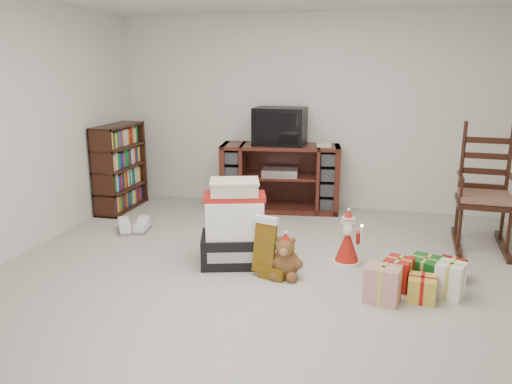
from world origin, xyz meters
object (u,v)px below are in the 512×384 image
(gift_pile, at_px, (235,228))
(mrs_claus_figurine, at_px, (247,225))
(teddy_bear, at_px, (286,260))
(sneaker_pair, at_px, (133,227))
(bookshelf, at_px, (120,169))
(rocking_chair, at_px, (483,203))
(tv_stand, at_px, (280,177))
(crt_television, at_px, (280,126))
(red_suitcase, at_px, (231,235))
(gift_cluster, at_px, (422,278))
(santa_figurine, at_px, (347,243))

(gift_pile, xyz_separation_m, mrs_claus_figurine, (-0.03, 0.55, -0.14))
(teddy_bear, xyz_separation_m, sneaker_pair, (-1.92, 0.82, -0.11))
(gift_pile, distance_m, mrs_claus_figurine, 0.57)
(bookshelf, distance_m, rocking_chair, 4.37)
(tv_stand, relative_size, teddy_bear, 4.19)
(bookshelf, height_order, crt_television, crt_television)
(sneaker_pair, bearing_deg, tv_stand, 17.57)
(teddy_bear, distance_m, crt_television, 2.38)
(rocking_chair, bearing_deg, tv_stand, 164.41)
(tv_stand, relative_size, red_suitcase, 2.90)
(gift_pile, xyz_separation_m, gift_cluster, (1.70, -0.21, -0.23))
(santa_figurine, height_order, mrs_claus_figurine, mrs_claus_figurine)
(rocking_chair, relative_size, gift_cluster, 1.39)
(santa_figurine, height_order, crt_television, crt_television)
(bookshelf, xyz_separation_m, gift_pile, (1.98, -1.45, -0.19))
(teddy_bear, xyz_separation_m, santa_figurine, (0.52, 0.44, 0.04))
(sneaker_pair, bearing_deg, mrs_claus_figurine, -26.86)
(tv_stand, relative_size, bookshelf, 1.41)
(bookshelf, xyz_separation_m, teddy_bear, (2.51, -1.66, -0.37))
(gift_cluster, bearing_deg, tv_stand, 127.71)
(red_suitcase, height_order, mrs_claus_figurine, mrs_claus_figurine)
(teddy_bear, xyz_separation_m, gift_cluster, (1.17, -0.01, -0.05))
(gift_cluster, distance_m, crt_television, 2.88)
(gift_pile, distance_m, gift_cluster, 1.73)
(red_suitcase, distance_m, santa_figurine, 1.13)
(gift_pile, height_order, mrs_claus_figurine, gift_pile)
(rocking_chair, xyz_separation_m, sneaker_pair, (-3.76, -0.49, -0.40))
(teddy_bear, xyz_separation_m, crt_television, (-0.49, 2.14, 0.93))
(gift_pile, height_order, santa_figurine, gift_pile)
(tv_stand, xyz_separation_m, bookshelf, (-2.04, -0.46, 0.10))
(mrs_claus_figurine, distance_m, crt_television, 1.64)
(sneaker_pair, distance_m, gift_cluster, 3.20)
(bookshelf, height_order, sneaker_pair, bookshelf)
(gift_pile, bearing_deg, crt_television, 72.15)
(tv_stand, bearing_deg, gift_pile, -99.46)
(gift_cluster, bearing_deg, bookshelf, 155.66)
(rocking_chair, xyz_separation_m, red_suitcase, (-2.45, -0.98, -0.22))
(sneaker_pair, bearing_deg, crt_television, 18.23)
(bookshelf, xyz_separation_m, crt_television, (2.03, 0.48, 0.56))
(gift_cluster, height_order, crt_television, crt_television)
(red_suitcase, bearing_deg, gift_pile, -63.62)
(teddy_bear, height_order, gift_cluster, teddy_bear)
(tv_stand, xyz_separation_m, mrs_claus_figurine, (-0.09, -1.36, -0.22))
(tv_stand, bearing_deg, gift_cluster, -59.97)
(sneaker_pair, bearing_deg, santa_figurine, -33.05)
(bookshelf, xyz_separation_m, mrs_claus_figurine, (1.95, -0.90, -0.33))
(santa_figurine, bearing_deg, gift_cluster, -34.46)
(rocking_chair, height_order, red_suitcase, rocking_chair)
(bookshelf, relative_size, gift_pile, 1.40)
(tv_stand, distance_m, mrs_claus_figurine, 1.38)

